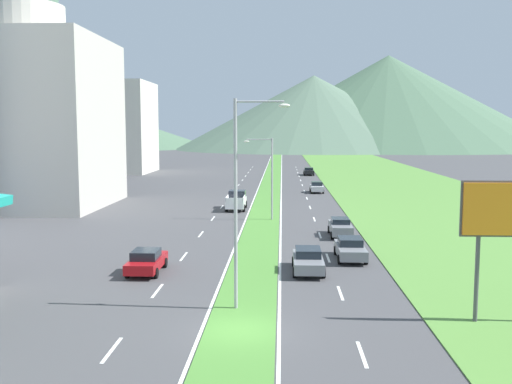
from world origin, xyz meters
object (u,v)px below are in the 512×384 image
at_px(car_4, 350,248).
at_px(pickup_truck_0, 236,201).
at_px(street_lamp_near, 241,192).
at_px(car_0, 309,171).
at_px(car_3, 147,261).
at_px(car_5, 308,260).
at_px(car_2, 340,227).
at_px(car_1, 317,187).
at_px(street_lamp_mid, 269,172).

bearing_deg(car_4, pickup_truck_0, -158.28).
relative_size(street_lamp_near, car_0, 2.34).
xyz_separation_m(car_3, pickup_truck_0, (3.39, 29.13, 0.23)).
xyz_separation_m(car_0, car_5, (-3.52, -76.94, -0.00)).
distance_m(car_2, pickup_truck_0, 18.88).
bearing_deg(car_4, car_0, 179.66).
relative_size(car_4, car_5, 0.98).
distance_m(car_1, pickup_truck_0, 20.25).
relative_size(street_lamp_near, pickup_truck_0, 1.94).
bearing_deg(car_3, car_2, -45.63).
relative_size(street_lamp_mid, car_3, 1.82).
distance_m(car_1, car_2, 33.59).
bearing_deg(car_1, car_5, -4.04).
bearing_deg(street_lamp_near, street_lamp_mid, 88.61).
xyz_separation_m(street_lamp_near, pickup_truck_0, (-3.08, 36.32, -4.96)).
relative_size(street_lamp_mid, car_5, 1.71).
relative_size(car_0, car_2, 0.97).
height_order(car_0, car_5, car_5).
distance_m(street_lamp_mid, car_4, 18.66).
height_order(street_lamp_near, car_4, street_lamp_near).
relative_size(car_5, pickup_truck_0, 0.88).
height_order(street_lamp_mid, car_4, street_lamp_mid).
bearing_deg(car_0, car_1, -0.52).
distance_m(car_5, pickup_truck_0, 29.23).
distance_m(street_lamp_near, car_0, 85.30).
height_order(street_lamp_mid, car_1, street_lamp_mid).
distance_m(car_3, pickup_truck_0, 29.33).
height_order(car_1, car_5, car_1).
bearing_deg(car_0, car_2, -0.24).
bearing_deg(car_4, car_5, -40.01).
bearing_deg(car_2, street_lamp_near, -18.90).
relative_size(car_2, car_5, 0.97).
relative_size(street_lamp_near, car_5, 2.21).
xyz_separation_m(street_lamp_near, car_1, (6.95, 53.91, -5.17)).
bearing_deg(pickup_truck_0, car_4, -158.28).
xyz_separation_m(car_2, car_3, (-13.43, -13.14, -0.03)).
relative_size(car_1, car_3, 0.93).
bearing_deg(car_1, car_2, 0.02).
height_order(car_5, pickup_truck_0, pickup_truck_0).
relative_size(street_lamp_near, car_2, 2.28).
bearing_deg(car_2, car_5, -14.69).
distance_m(street_lamp_mid, car_2, 11.21).
relative_size(car_4, pickup_truck_0, 0.87).
xyz_separation_m(car_1, car_2, (0.01, -33.59, 0.01)).
distance_m(car_0, pickup_truck_0, 49.60).
distance_m(car_1, car_5, 46.14).
distance_m(car_4, pickup_truck_0, 26.65).
distance_m(car_4, car_5, 4.80).
height_order(car_4, car_5, car_4).
bearing_deg(street_lamp_near, car_5, 64.87).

